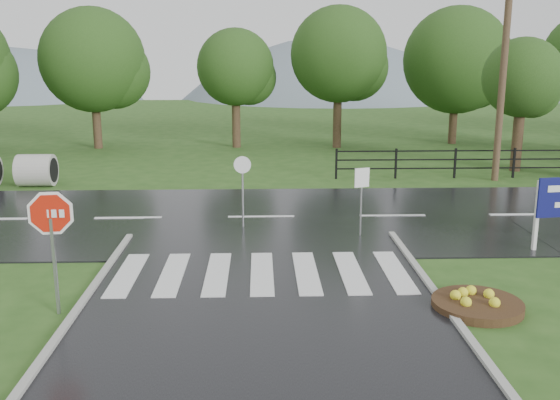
{
  "coord_description": "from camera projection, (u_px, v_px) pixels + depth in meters",
  "views": [
    {
      "loc": [
        -0.03,
        -8.24,
        4.85
      ],
      "look_at": [
        0.44,
        6.0,
        1.5
      ],
      "focal_mm": 40.0,
      "sensor_mm": 36.0,
      "label": 1
    }
  ],
  "objects": [
    {
      "name": "crosswalk",
      "position": [
        262.0,
        273.0,
        13.98
      ],
      "size": [
        6.5,
        2.8,
        0.02
      ],
      "color": "silver",
      "rests_on": "ground"
    },
    {
      "name": "entrance_tree_left",
      "position": [
        523.0,
        78.0,
        25.62
      ],
      "size": [
        3.28,
        3.28,
        5.54
      ],
      "color": "#3D2B1C",
      "rests_on": "ground"
    },
    {
      "name": "reg_sign_round",
      "position": [
        243.0,
        183.0,
        17.45
      ],
      "size": [
        0.48,
        0.07,
        2.08
      ],
      "color": "#939399",
      "rests_on": "ground"
    },
    {
      "name": "flower_bed",
      "position": [
        477.0,
        303.0,
        12.1
      ],
      "size": [
        1.75,
        1.75,
        0.35
      ],
      "color": "#332111",
      "rests_on": "ground"
    },
    {
      "name": "reg_sign_small",
      "position": [
        362.0,
        188.0,
        16.59
      ],
      "size": [
        0.41,
        0.15,
        1.91
      ],
      "color": "#939399",
      "rests_on": "ground"
    },
    {
      "name": "hills",
      "position": [
        289.0,
        225.0,
        76.03
      ],
      "size": [
        102.0,
        48.0,
        48.0
      ],
      "color": "slate",
      "rests_on": "ground"
    },
    {
      "name": "ground",
      "position": [
        264.0,
        393.0,
        9.13
      ],
      "size": [
        120.0,
        120.0,
        0.0
      ],
      "primitive_type": "plane",
      "color": "#2A4F1A",
      "rests_on": "ground"
    },
    {
      "name": "utility_pole_east",
      "position": [
        503.0,
        75.0,
        23.58
      ],
      "size": [
        1.41,
        0.3,
        7.97
      ],
      "color": "#473523",
      "rests_on": "ground"
    },
    {
      "name": "main_road",
      "position": [
        261.0,
        218.0,
        18.86
      ],
      "size": [
        90.0,
        8.0,
        0.04
      ],
      "primitive_type": "cube",
      "color": "black",
      "rests_on": "ground"
    },
    {
      "name": "treeline",
      "position": [
        279.0,
        149.0,
        32.51
      ],
      "size": [
        83.2,
        5.2,
        10.0
      ],
      "color": "#1E4014",
      "rests_on": "ground"
    },
    {
      "name": "stop_sign",
      "position": [
        51.0,
        224.0,
        11.52
      ],
      "size": [
        1.13,
        0.15,
        2.55
      ],
      "color": "#939399",
      "rests_on": "ground"
    },
    {
      "name": "fence_west",
      "position": [
        455.0,
        160.0,
        24.78
      ],
      "size": [
        9.58,
        0.08,
        1.2
      ],
      "color": "black",
      "rests_on": "ground"
    }
  ]
}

